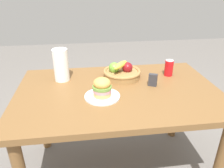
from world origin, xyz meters
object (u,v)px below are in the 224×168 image
(sandwich, at_px, (102,87))
(paper_towel_roll, at_px, (61,65))
(soda_can, at_px, (169,68))
(plate, at_px, (102,96))
(fruit_basket, at_px, (122,72))
(napkin_holder, at_px, (153,80))

(sandwich, relative_size, paper_towel_roll, 0.52)
(soda_can, xyz_separation_m, paper_towel_roll, (-0.83, 0.02, 0.06))
(plate, relative_size, fruit_basket, 0.80)
(soda_can, height_order, napkin_holder, soda_can)
(paper_towel_roll, bearing_deg, napkin_holder, -16.21)
(plate, bearing_deg, sandwich, -90.00)
(fruit_basket, distance_m, paper_towel_roll, 0.46)
(soda_can, bearing_deg, paper_towel_roll, 178.45)
(plate, relative_size, soda_can, 1.83)
(soda_can, relative_size, fruit_basket, 0.43)
(soda_can, height_order, fruit_basket, fruit_basket)
(fruit_basket, bearing_deg, paper_towel_roll, 178.07)
(plate, height_order, sandwich, sandwich)
(sandwich, relative_size, napkin_holder, 1.38)
(sandwich, height_order, paper_towel_roll, paper_towel_roll)
(sandwich, height_order, napkin_holder, sandwich)
(sandwich, bearing_deg, paper_towel_roll, 131.67)
(sandwich, relative_size, soda_can, 0.99)
(plate, bearing_deg, fruit_basket, 58.61)
(paper_towel_roll, height_order, napkin_holder, paper_towel_roll)
(plate, relative_size, paper_towel_roll, 0.96)
(plate, distance_m, soda_can, 0.62)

